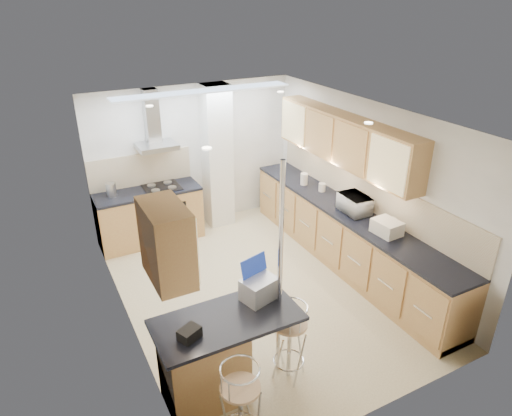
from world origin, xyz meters
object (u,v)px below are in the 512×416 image
bar_stool_end (289,342)px  bread_bin (387,227)px  bar_stool_near (241,407)px  microwave (355,204)px  laptop (259,289)px

bar_stool_end → bread_bin: bread_bin is taller
bar_stool_near → microwave: bearing=38.0°
laptop → bar_stool_near: laptop is taller
bar_stool_end → laptop: bearing=73.0°
microwave → bar_stool_end: microwave is taller
bread_bin → bar_stool_near: bearing=-159.3°
microwave → bread_bin: bearing=180.0°
laptop → bar_stool_near: (-0.61, -0.79, -0.59)m
bar_stool_near → bread_bin: bearing=27.4°
laptop → bread_bin: bearing=-2.9°
bar_stool_end → bread_bin: 2.18m
microwave → bread_bin: (-0.03, -0.71, -0.04)m
microwave → bar_stool_near: 3.51m
bread_bin → microwave: bearing=83.6°
microwave → bread_bin: 0.72m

